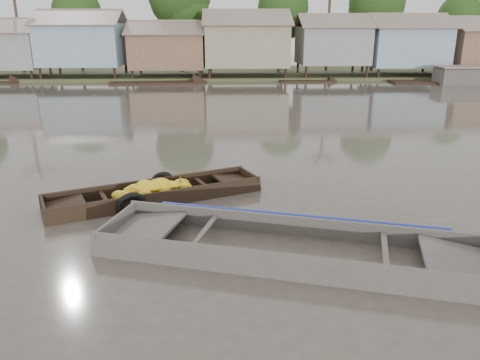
{
  "coord_description": "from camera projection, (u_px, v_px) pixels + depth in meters",
  "views": [
    {
      "loc": [
        0.38,
        -9.65,
        4.18
      ],
      "look_at": [
        0.8,
        0.51,
        0.8
      ],
      "focal_mm": 35.0,
      "sensor_mm": 36.0,
      "label": 1
    }
  ],
  "objects": [
    {
      "name": "viewer_boat",
      "position": [
        291.0,
        252.0,
        8.91
      ],
      "size": [
        7.6,
        3.92,
        0.59
      ],
      "rotation": [
        0.0,
        0.0,
        -0.29
      ],
      "color": "#423D38",
      "rests_on": "ground"
    },
    {
      "name": "distant_boats",
      "position": [
        395.0,
        82.0,
        34.11
      ],
      "size": [
        46.31,
        15.61,
        1.38
      ],
      "color": "black",
      "rests_on": "ground"
    },
    {
      "name": "riverbank",
      "position": [
        251.0,
        39.0,
        39.81
      ],
      "size": [
        120.0,
        12.47,
        10.22
      ],
      "color": "#384723",
      "rests_on": "ground"
    },
    {
      "name": "ground",
      "position": [
        205.0,
        222.0,
        10.45
      ],
      "size": [
        120.0,
        120.0,
        0.0
      ],
      "primitive_type": "plane",
      "color": "#473F37",
      "rests_on": "ground"
    },
    {
      "name": "banana_boat",
      "position": [
        153.0,
        194.0,
        11.71
      ],
      "size": [
        5.43,
        3.34,
        0.77
      ],
      "rotation": [
        0.0,
        0.0,
        0.41
      ],
      "color": "black",
      "rests_on": "ground"
    }
  ]
}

